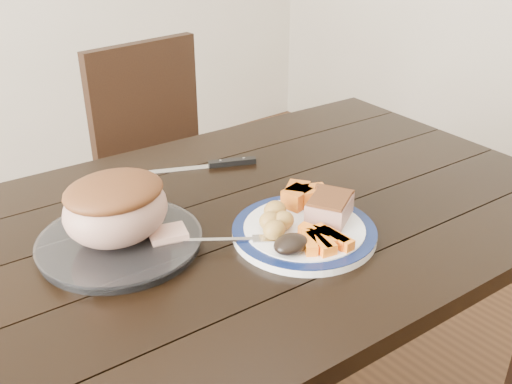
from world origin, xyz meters
TOP-DOWN VIEW (x-y plane):
  - dining_table at (0.00, 0.00)m, footprint 1.66×1.02m
  - chair_far at (0.30, 0.74)m, footprint 0.45×0.46m
  - dinner_plate at (0.10, -0.15)m, footprint 0.29×0.29m
  - plate_rim at (0.10, -0.15)m, footprint 0.29×0.29m
  - serving_platter at (-0.21, 0.04)m, footprint 0.31×0.31m
  - pork_slice at (0.16, -0.16)m, footprint 0.12×0.11m
  - roasted_potatoes at (0.05, -0.12)m, footprint 0.09×0.10m
  - carrot_batons at (0.08, -0.22)m, footprint 0.09×0.11m
  - pumpkin_wedges at (0.16, -0.08)m, footprint 0.10×0.10m
  - dark_mushroom at (0.02, -0.20)m, footprint 0.07×0.05m
  - fork at (-0.04, -0.11)m, footprint 0.15×0.12m
  - roast_joint at (-0.21, 0.04)m, footprint 0.20×0.17m
  - cut_slice at (-0.13, -0.01)m, footprint 0.08×0.07m
  - carving_knife at (0.15, 0.23)m, footprint 0.30×0.16m

SIDE VIEW (x-z plane):
  - chair_far at x=0.30m, z-range 0.06..0.99m
  - dining_table at x=0.00m, z-range 0.28..1.03m
  - carving_knife at x=0.15m, z-range 0.75..0.76m
  - dinner_plate at x=0.10m, z-range 0.75..0.77m
  - serving_platter at x=-0.21m, z-range 0.75..0.77m
  - plate_rim at x=0.10m, z-range 0.75..0.78m
  - fork at x=-0.04m, z-range 0.77..0.77m
  - cut_slice at x=-0.13m, z-range 0.77..0.78m
  - carrot_batons at x=0.08m, z-range 0.77..0.79m
  - dark_mushroom at x=0.02m, z-range 0.77..0.80m
  - pumpkin_wedges at x=0.16m, z-range 0.77..0.81m
  - roasted_potatoes at x=0.05m, z-range 0.77..0.81m
  - pork_slice at x=0.16m, z-range 0.77..0.81m
  - roast_joint at x=-0.21m, z-range 0.77..0.90m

